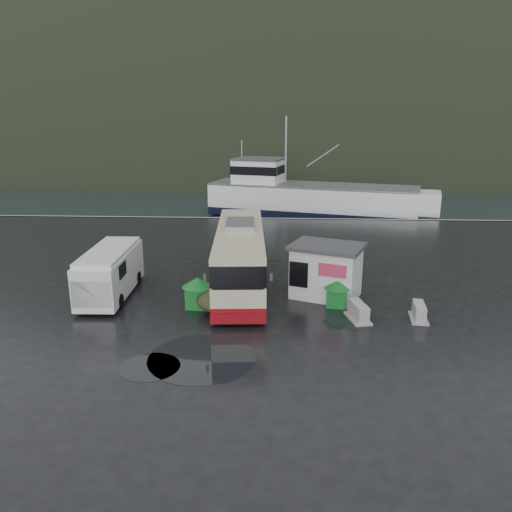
{
  "coord_description": "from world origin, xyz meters",
  "views": [
    {
      "loc": [
        3.03,
        -22.9,
        8.86
      ],
      "look_at": [
        1.79,
        2.06,
        1.7
      ],
      "focal_mm": 35.0,
      "sensor_mm": 36.0,
      "label": 1
    }
  ],
  "objects_px": {
    "ticket_kiosk": "(325,296)",
    "jersey_barrier_a": "(358,319)",
    "waste_bin_left": "(198,307)",
    "white_van": "(112,296)",
    "coach_bus": "(240,284)",
    "jersey_barrier_b": "(418,319)",
    "waste_bin_right": "(337,306)",
    "dome_tent": "(217,308)",
    "fishing_trawler": "(312,203)"
  },
  "relations": [
    {
      "from": "coach_bus",
      "to": "jersey_barrier_b",
      "type": "relative_size",
      "value": 7.92
    },
    {
      "from": "dome_tent",
      "to": "jersey_barrier_b",
      "type": "bearing_deg",
      "value": -5.12
    },
    {
      "from": "waste_bin_left",
      "to": "waste_bin_right",
      "type": "relative_size",
      "value": 1.12
    },
    {
      "from": "dome_tent",
      "to": "jersey_barrier_a",
      "type": "xyz_separation_m",
      "value": [
        6.44,
        -0.99,
        0.0
      ]
    },
    {
      "from": "jersey_barrier_a",
      "to": "waste_bin_left",
      "type": "bearing_deg",
      "value": 171.12
    },
    {
      "from": "white_van",
      "to": "dome_tent",
      "type": "xyz_separation_m",
      "value": [
        5.51,
        -1.46,
        0.0
      ]
    },
    {
      "from": "white_van",
      "to": "fishing_trawler",
      "type": "relative_size",
      "value": 0.24
    },
    {
      "from": "waste_bin_right",
      "to": "ticket_kiosk",
      "type": "relative_size",
      "value": 0.39
    },
    {
      "from": "waste_bin_right",
      "to": "dome_tent",
      "type": "xyz_separation_m",
      "value": [
        -5.69,
        -0.6,
        0.0
      ]
    },
    {
      "from": "coach_bus",
      "to": "jersey_barrier_b",
      "type": "height_order",
      "value": "coach_bus"
    },
    {
      "from": "waste_bin_left",
      "to": "fishing_trawler",
      "type": "relative_size",
      "value": 0.06
    },
    {
      "from": "dome_tent",
      "to": "jersey_barrier_a",
      "type": "relative_size",
      "value": 1.7
    },
    {
      "from": "waste_bin_left",
      "to": "jersey_barrier_a",
      "type": "bearing_deg",
      "value": -8.88
    },
    {
      "from": "white_van",
      "to": "ticket_kiosk",
      "type": "relative_size",
      "value": 1.71
    },
    {
      "from": "ticket_kiosk",
      "to": "jersey_barrier_a",
      "type": "distance_m",
      "value": 3.15
    },
    {
      "from": "dome_tent",
      "to": "jersey_barrier_b",
      "type": "xyz_separation_m",
      "value": [
        9.16,
        -0.82,
        0.0
      ]
    },
    {
      "from": "ticket_kiosk",
      "to": "jersey_barrier_b",
      "type": "xyz_separation_m",
      "value": [
        3.92,
        -2.75,
        0.0
      ]
    },
    {
      "from": "dome_tent",
      "to": "jersey_barrier_a",
      "type": "height_order",
      "value": "dome_tent"
    },
    {
      "from": "coach_bus",
      "to": "waste_bin_left",
      "type": "relative_size",
      "value": 7.81
    },
    {
      "from": "waste_bin_left",
      "to": "ticket_kiosk",
      "type": "xyz_separation_m",
      "value": [
        6.16,
        1.77,
        0.0
      ]
    },
    {
      "from": "dome_tent",
      "to": "jersey_barrier_b",
      "type": "height_order",
      "value": "dome_tent"
    },
    {
      "from": "waste_bin_left",
      "to": "dome_tent",
      "type": "bearing_deg",
      "value": -10.07
    },
    {
      "from": "coach_bus",
      "to": "fishing_trawler",
      "type": "relative_size",
      "value": 0.46
    },
    {
      "from": "ticket_kiosk",
      "to": "fishing_trawler",
      "type": "height_order",
      "value": "fishing_trawler"
    },
    {
      "from": "white_van",
      "to": "ticket_kiosk",
      "type": "xyz_separation_m",
      "value": [
        10.75,
        0.47,
        0.0
      ]
    },
    {
      "from": "coach_bus",
      "to": "waste_bin_right",
      "type": "bearing_deg",
      "value": -35.05
    },
    {
      "from": "coach_bus",
      "to": "fishing_trawler",
      "type": "bearing_deg",
      "value": 74.53
    },
    {
      "from": "jersey_barrier_a",
      "to": "fishing_trawler",
      "type": "xyz_separation_m",
      "value": [
        -0.27,
        30.39,
        0.0
      ]
    },
    {
      "from": "white_van",
      "to": "jersey_barrier_b",
      "type": "distance_m",
      "value": 14.84
    },
    {
      "from": "waste_bin_right",
      "to": "jersey_barrier_b",
      "type": "xyz_separation_m",
      "value": [
        3.47,
        -1.42,
        0.0
      ]
    },
    {
      "from": "jersey_barrier_b",
      "to": "dome_tent",
      "type": "bearing_deg",
      "value": 174.88
    },
    {
      "from": "dome_tent",
      "to": "jersey_barrier_a",
      "type": "distance_m",
      "value": 6.52
    },
    {
      "from": "coach_bus",
      "to": "fishing_trawler",
      "type": "xyz_separation_m",
      "value": [
        5.36,
        25.83,
        0.0
      ]
    },
    {
      "from": "jersey_barrier_b",
      "to": "fishing_trawler",
      "type": "bearing_deg",
      "value": 95.64
    },
    {
      "from": "waste_bin_left",
      "to": "ticket_kiosk",
      "type": "bearing_deg",
      "value": 15.99
    },
    {
      "from": "white_van",
      "to": "waste_bin_left",
      "type": "distance_m",
      "value": 4.77
    },
    {
      "from": "white_van",
      "to": "jersey_barrier_b",
      "type": "xyz_separation_m",
      "value": [
        14.67,
        -2.28,
        0.0
      ]
    },
    {
      "from": "waste_bin_left",
      "to": "waste_bin_right",
      "type": "bearing_deg",
      "value": 3.81
    },
    {
      "from": "waste_bin_left",
      "to": "white_van",
      "type": "bearing_deg",
      "value": 164.25
    },
    {
      "from": "waste_bin_left",
      "to": "jersey_barrier_a",
      "type": "height_order",
      "value": "waste_bin_left"
    },
    {
      "from": "waste_bin_right",
      "to": "ticket_kiosk",
      "type": "height_order",
      "value": "ticket_kiosk"
    },
    {
      "from": "waste_bin_right",
      "to": "jersey_barrier_b",
      "type": "height_order",
      "value": "waste_bin_right"
    },
    {
      "from": "waste_bin_left",
      "to": "dome_tent",
      "type": "distance_m",
      "value": 0.94
    },
    {
      "from": "jersey_barrier_b",
      "to": "fishing_trawler",
      "type": "xyz_separation_m",
      "value": [
        -2.99,
        30.22,
        0.0
      ]
    },
    {
      "from": "ticket_kiosk",
      "to": "jersey_barrier_b",
      "type": "bearing_deg",
      "value": -13.75
    },
    {
      "from": "coach_bus",
      "to": "jersey_barrier_b",
      "type": "xyz_separation_m",
      "value": [
        8.35,
        -4.39,
        0.0
      ]
    },
    {
      "from": "ticket_kiosk",
      "to": "coach_bus",
      "type": "bearing_deg",
      "value": -179.01
    },
    {
      "from": "white_van",
      "to": "coach_bus",
      "type": "bearing_deg",
      "value": 16.59
    },
    {
      "from": "waste_bin_left",
      "to": "ticket_kiosk",
      "type": "distance_m",
      "value": 6.41
    },
    {
      "from": "ticket_kiosk",
      "to": "fishing_trawler",
      "type": "xyz_separation_m",
      "value": [
        0.93,
        27.47,
        0.0
      ]
    }
  ]
}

